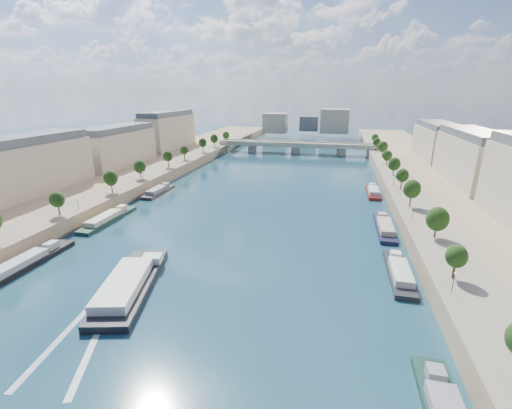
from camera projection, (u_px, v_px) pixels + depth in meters
The scene contains 17 objects.
ground at pixel (255, 208), 130.39m from camera, with size 700.00×700.00×0.00m, color #0D2F3C.
quay_left at pixel (90, 190), 145.31m from camera, with size 44.00×520.00×5.00m, color #9E8460.
quay_right at pixel (465, 217), 113.91m from camera, with size 44.00×520.00×5.00m, color #9E8460.
pave_left at pixel (121, 186), 141.24m from camera, with size 14.00×520.00×0.10m, color gray.
pave_right at pixel (418, 206), 116.38m from camera, with size 14.00×520.00×0.10m, color gray.
trees_left at pixel (126, 172), 140.96m from camera, with size 4.80×268.80×8.26m.
trees_right at pixel (408, 183), 124.37m from camera, with size 4.80×268.80×8.26m.
lamps_left at pixel (115, 187), 130.16m from camera, with size 0.36×200.36×4.28m.
lamps_right at pixel (402, 194), 121.14m from camera, with size 0.36×200.36×4.28m.
buildings_left at pixel (79, 151), 154.88m from camera, with size 16.00×226.00×23.20m.
buildings_right at pixel (502, 170), 117.81m from camera, with size 16.00×226.00×23.20m.
skyline at pixel (311, 122), 328.09m from camera, with size 79.00×42.00×22.00m.
bridge at pixel (296, 146), 245.21m from camera, with size 112.00×12.00×8.15m.
tour_barge at pixel (130, 284), 76.28m from camera, with size 16.67×32.75×4.28m.
wake at pixel (79, 337), 61.40m from camera, with size 14.07×25.93×0.04m.
moored_barges_left at pixel (25, 264), 85.90m from camera, with size 5.00×155.14×3.60m.
moored_barges_right at pixel (402, 282), 77.73m from camera, with size 5.00×168.44×3.60m.
Camera 1 is at (28.74, -20.08, 41.93)m, focal length 24.00 mm.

